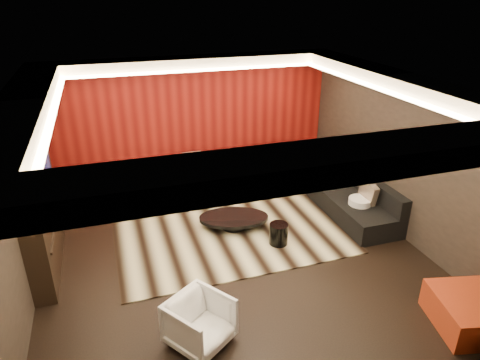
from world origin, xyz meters
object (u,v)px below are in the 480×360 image
object	(u,v)px
drum_stool	(279,234)
sectional_sofa	(286,182)
orange_ottoman	(472,312)
coffee_table	(234,221)
white_side_table	(359,211)
armchair	(200,322)

from	to	relation	value
drum_stool	sectional_sofa	world-z (taller)	sectional_sofa
drum_stool	orange_ottoman	size ratio (longest dim) A/B	0.40
coffee_table	drum_stool	world-z (taller)	drum_stool
white_side_table	drum_stool	bearing A→B (deg)	-173.00
orange_ottoman	sectional_sofa	bearing A→B (deg)	99.36
drum_stool	armchair	size ratio (longest dim) A/B	0.54
orange_ottoman	coffee_table	bearing A→B (deg)	123.51
orange_ottoman	sectional_sofa	distance (m)	4.42
coffee_table	orange_ottoman	distance (m)	3.99
orange_ottoman	white_side_table	bearing A→B (deg)	89.05
coffee_table	sectional_sofa	xyz separation A→B (m)	(1.48, 1.04, 0.14)
white_side_table	orange_ottoman	size ratio (longest dim) A/B	0.55
sectional_sofa	orange_ottoman	bearing A→B (deg)	-80.64
coffee_table	orange_ottoman	bearing A→B (deg)	-56.49
white_side_table	sectional_sofa	xyz separation A→B (m)	(-0.76, 1.61, 0.00)
armchair	coffee_table	bearing A→B (deg)	29.71
coffee_table	armchair	world-z (taller)	armchair
coffee_table	drum_stool	bearing A→B (deg)	-54.09
coffee_table	drum_stool	distance (m)	0.96
white_side_table	sectional_sofa	bearing A→B (deg)	115.46
drum_stool	white_side_table	bearing A→B (deg)	7.00
coffee_table	sectional_sofa	world-z (taller)	sectional_sofa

